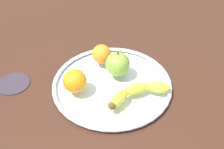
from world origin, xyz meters
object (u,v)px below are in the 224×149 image
(orange_back_left, at_px, (75,81))
(ambient_coaster, at_px, (13,83))
(apple, at_px, (118,64))
(orange_center, at_px, (102,54))
(banana, at_px, (137,92))
(fruit_bowl, at_px, (112,84))

(orange_back_left, bearing_deg, ambient_coaster, -49.49)
(apple, xyz_separation_m, orange_center, (0.00, -0.08, -0.01))
(orange_back_left, bearing_deg, apple, 173.03)
(banana, height_order, apple, apple)
(orange_center, xyz_separation_m, ambient_coaster, (0.27, -0.09, -0.05))
(orange_center, distance_m, orange_back_left, 0.15)
(apple, relative_size, orange_back_left, 1.21)
(ambient_coaster, bearing_deg, orange_back_left, 130.51)
(apple, distance_m, orange_center, 0.08)
(fruit_bowl, xyz_separation_m, apple, (-0.04, -0.02, 0.05))
(fruit_bowl, xyz_separation_m, orange_back_left, (0.10, -0.04, 0.04))
(orange_back_left, relative_size, ambient_coaster, 0.68)
(banana, bearing_deg, fruit_bowl, -61.77)
(apple, bearing_deg, banana, 80.93)
(orange_center, bearing_deg, apple, 93.43)
(banana, height_order, orange_back_left, orange_back_left)
(apple, relative_size, ambient_coaster, 0.82)
(banana, bearing_deg, orange_back_left, -30.21)
(apple, height_order, ambient_coaster, apple)
(orange_center, height_order, ambient_coaster, orange_center)
(ambient_coaster, bearing_deg, fruit_bowl, 140.79)
(orange_back_left, bearing_deg, orange_center, -156.16)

